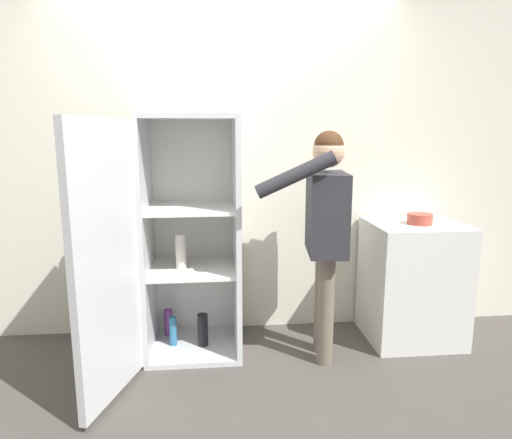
{
  "coord_description": "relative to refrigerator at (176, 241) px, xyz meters",
  "views": [
    {
      "loc": [
        -0.12,
        -2.48,
        1.55
      ],
      "look_at": [
        0.18,
        0.62,
        0.94
      ],
      "focal_mm": 32.0,
      "sensor_mm": 36.0,
      "label": 1
    }
  ],
  "objects": [
    {
      "name": "wall_back",
      "position": [
        0.37,
        0.45,
        0.46
      ],
      "size": [
        7.0,
        0.06,
        2.55
      ],
      "color": "silver",
      "rests_on": "ground_plane"
    },
    {
      "name": "refrigerator",
      "position": [
        0.0,
        0.0,
        0.0
      ],
      "size": [
        0.89,
        1.23,
        1.65
      ],
      "color": "silver",
      "rests_on": "ground_plane"
    },
    {
      "name": "bowl",
      "position": [
        1.73,
        0.06,
        0.11
      ],
      "size": [
        0.18,
        0.18,
        0.08
      ],
      "color": "#B24738",
      "rests_on": "counter"
    },
    {
      "name": "counter",
      "position": [
        1.72,
        0.1,
        -0.37
      ],
      "size": [
        0.66,
        0.6,
        0.89
      ],
      "color": "white",
      "rests_on": "ground_plane"
    },
    {
      "name": "person",
      "position": [
        0.99,
        -0.13,
        0.16
      ],
      "size": [
        0.64,
        0.57,
        1.55
      ],
      "color": "#726656",
      "rests_on": "ground_plane"
    },
    {
      "name": "ground_plane",
      "position": [
        0.37,
        -0.53,
        -0.82
      ],
      "size": [
        12.0,
        12.0,
        0.0
      ],
      "primitive_type": "plane",
      "color": "#4C4742"
    }
  ]
}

